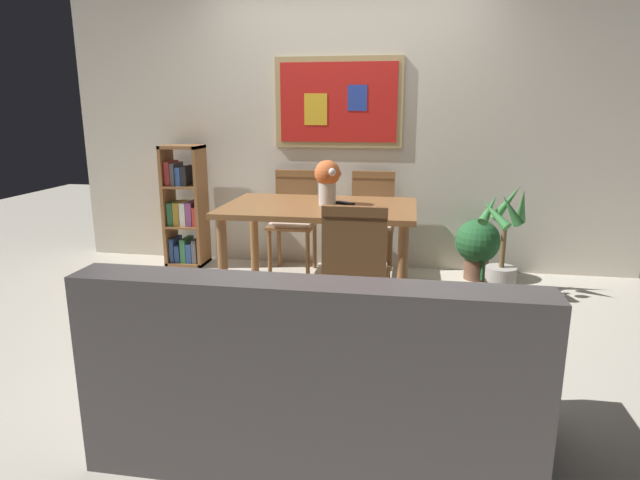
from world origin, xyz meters
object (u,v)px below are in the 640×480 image
Objects in this scene: leather_couch at (315,379)px; potted_palm at (502,251)px; potted_ivy at (478,245)px; flower_vase at (328,179)px; dining_chair_far_right at (372,215)px; tv_remote at (345,203)px; bookshelf at (185,211)px; dining_table at (320,218)px; dining_chair_far_left at (294,213)px; dining_chair_near_right at (356,264)px.

potted_palm is at bearing 63.09° from leather_couch.
leather_couch is 2.97× the size of potted_ivy.
potted_ivy is 1.54m from flower_vase.
potted_ivy is at bearing -1.64° from dining_chair_far_right.
potted_palm is (0.14, -0.39, 0.05)m from potted_ivy.
flower_vase is at bearing 97.28° from leather_couch.
dining_chair_far_right is 0.77m from tv_remote.
dining_chair_far_right is at bearing -0.06° from bookshelf.
dining_table is 1.62m from bookshelf.
dining_chair_far_left is 2.66m from leather_couch.
dining_chair_far_right is 0.51× the size of leather_couch.
dining_chair_far_left is at bearing 167.47° from potted_palm.
flower_vase reaches higher than tv_remote.
bookshelf is 1.86× the size of potted_ivy.
potted_palm is (1.76, -0.39, -0.18)m from dining_chair_far_left.
dining_table is 0.84m from dining_chair_far_left.
dining_chair_near_right is at bearing -41.41° from bookshelf.
dining_chair_far_right is (0.34, 0.78, -0.12)m from dining_table.
leather_couch is at bearing -82.72° from flower_vase.
dining_chair_near_right is at bearing -89.26° from dining_chair_far_right.
dining_chair_far_right is 1.75m from bookshelf.
dining_table is at bearing 99.10° from leather_couch.
potted_palm is at bearing -8.45° from bookshelf.
potted_ivy is (0.90, 1.54, -0.23)m from dining_chair_near_right.
dining_table is 1.88m from leather_couch.
flower_vase is (-0.28, -0.75, 0.41)m from dining_chair_far_right.
potted_palm is at bearing -70.01° from potted_ivy.
tv_remote is (-0.11, 1.88, 0.45)m from leather_couch.
flower_vase is at bearing -110.50° from dining_chair_far_right.
dining_chair_near_right is 1.50× the size of potted_ivy.
flower_vase is (1.47, -0.75, 0.44)m from bookshelf.
bookshelf is at bearing 123.32° from leather_couch.
dining_chair_near_right is 0.81× the size of bookshelf.
flower_vase is (-1.34, -0.33, 0.59)m from potted_palm.
bookshelf is at bearing 152.92° from flower_vase.
leather_couch is (-0.06, -1.03, -0.23)m from dining_chair_near_right.
dining_chair_far_left is 0.93m from flower_vase.
potted_palm is 1.31m from tv_remote.
dining_chair_near_right and dining_chair_far_left have the same top height.
dining_chair_far_right is at bearing 89.01° from leather_couch.
flower_vase reaches higher than dining_table.
dining_chair_near_right is at bearing 86.41° from leather_couch.
tv_remote is at bearing 101.48° from dining_chair_near_right.
potted_palm is (1.06, -0.42, -0.18)m from dining_chair_far_right.
bookshelf is at bearing 178.51° from dining_chair_far_left.
flower_vase reaches higher than dining_chair_far_left.
flower_vase is at bearing -148.88° from potted_ivy.
dining_chair_near_right is 1.56m from potted_palm.
flower_vase is at bearing 23.48° from dining_table.
flower_vase is (-0.24, 1.85, 0.64)m from leather_couch.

